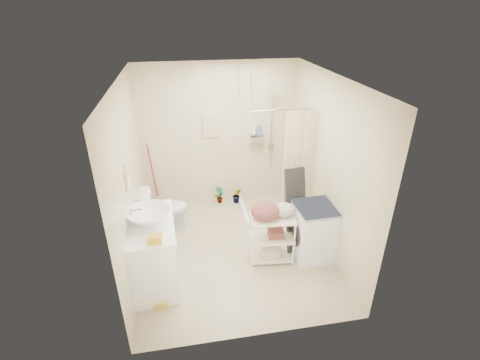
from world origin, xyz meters
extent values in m
plane|color=#BFB18F|center=(0.00, 0.00, 0.00)|extent=(3.20, 3.20, 0.00)
cube|color=silver|center=(0.00, 0.00, 2.60)|extent=(2.80, 3.20, 0.04)
cube|color=beige|center=(0.00, 1.60, 1.30)|extent=(2.80, 0.04, 2.60)
cube|color=beige|center=(0.00, -1.60, 1.30)|extent=(2.80, 0.04, 2.60)
cube|color=beige|center=(-1.40, 0.00, 1.30)|extent=(0.04, 3.20, 2.60)
cube|color=beige|center=(1.40, 0.00, 1.30)|extent=(0.04, 3.20, 2.60)
cube|color=white|center=(-1.16, -0.48, 0.48)|extent=(0.67, 1.12, 0.95)
imported|color=white|center=(-1.15, -0.48, 1.05)|extent=(0.62, 0.62, 0.19)
cube|color=gold|center=(-1.06, -0.90, 1.00)|extent=(0.17, 0.14, 0.09)
cube|color=#F0C751|center=(-1.08, -0.96, 0.06)|extent=(0.25, 0.21, 0.13)
imported|color=silver|center=(-1.04, 0.74, 0.39)|extent=(0.79, 0.49, 0.78)
imported|color=brown|center=(-0.05, 1.45, 0.17)|extent=(0.22, 0.21, 0.35)
imported|color=brown|center=(0.29, 1.40, 0.16)|extent=(0.19, 0.16, 0.31)
cube|color=#CBBA8B|center=(-0.15, 1.58, 1.50)|extent=(0.28, 0.03, 0.42)
imported|color=silver|center=(0.62, 1.54, 1.43)|extent=(0.09, 0.10, 0.21)
imported|color=#41609D|center=(0.72, 1.53, 1.41)|extent=(0.10, 0.10, 0.17)
cube|color=white|center=(1.14, -0.33, 0.42)|extent=(0.60, 0.62, 0.85)
camera|label=1|loc=(-0.67, -4.28, 3.43)|focal=26.00mm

